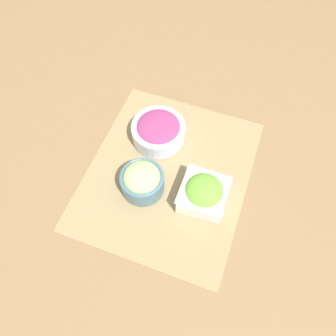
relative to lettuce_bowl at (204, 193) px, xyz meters
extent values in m
plane|color=olive|center=(-0.04, -0.12, -0.04)|extent=(3.00, 3.00, 0.00)
cube|color=#937F56|center=(-0.04, -0.12, -0.04)|extent=(0.53, 0.44, 0.00)
cube|color=white|center=(0.00, 0.00, -0.01)|extent=(0.13, 0.13, 0.05)
cube|color=white|center=(0.00, 0.00, 0.02)|extent=(0.12, 0.12, 0.00)
ellipsoid|color=#6BAD38|center=(0.00, 0.00, 0.01)|extent=(0.10, 0.10, 0.05)
cylinder|color=silver|center=(-0.15, -0.18, -0.01)|extent=(0.16, 0.16, 0.05)
torus|color=silver|center=(-0.15, -0.18, 0.02)|extent=(0.16, 0.16, 0.01)
ellipsoid|color=#93386B|center=(-0.15, -0.18, 0.02)|extent=(0.13, 0.13, 0.03)
cylinder|color=slate|center=(0.02, -0.16, -0.01)|extent=(0.12, 0.12, 0.06)
torus|color=slate|center=(0.02, -0.16, 0.02)|extent=(0.12, 0.12, 0.01)
ellipsoid|color=#A8CC7F|center=(0.02, -0.16, 0.02)|extent=(0.10, 0.10, 0.05)
camera|label=1|loc=(0.38, 0.04, 0.78)|focal=35.00mm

